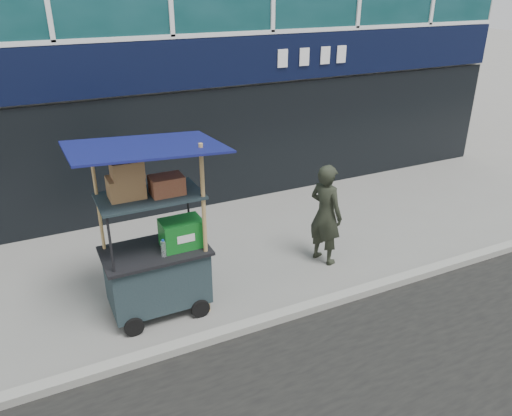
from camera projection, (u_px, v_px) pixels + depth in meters
ground at (271, 313)px, 7.11m from camera, size 80.00×80.00×0.00m
curb at (277, 317)px, 6.92m from camera, size 80.00×0.18×0.12m
vendor_cart at (157, 255)px, 6.81m from camera, size 1.89×1.33×2.55m
vendor_man at (326, 214)px, 8.10m from camera, size 0.58×0.72×1.71m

